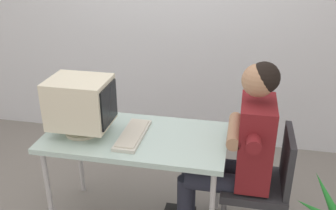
{
  "coord_description": "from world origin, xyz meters",
  "views": [
    {
      "loc": [
        0.68,
        -2.21,
        2.02
      ],
      "look_at": [
        0.23,
        0.0,
        1.0
      ],
      "focal_mm": 40.4,
      "sensor_mm": 36.0,
      "label": 1
    }
  ],
  "objects": [
    {
      "name": "person_seated",
      "position": [
        0.7,
        0.04,
        0.72
      ],
      "size": [
        0.74,
        0.59,
        1.32
      ],
      "color": "maroon",
      "rests_on": "ground_plane"
    },
    {
      "name": "desk",
      "position": [
        0.0,
        0.0,
        0.69
      ],
      "size": [
        1.26,
        0.65,
        0.75
      ],
      "color": "#B7B7BC",
      "rests_on": "ground_plane"
    },
    {
      "name": "office_chair",
      "position": [
        0.9,
        0.04,
        0.48
      ],
      "size": [
        0.44,
        0.44,
        0.85
      ],
      "color": "#4C4C51",
      "rests_on": "ground_plane"
    },
    {
      "name": "crt_monitor",
      "position": [
        -0.37,
        -0.04,
        0.98
      ],
      "size": [
        0.41,
        0.33,
        0.4
      ],
      "color": "beige",
      "rests_on": "desk"
    },
    {
      "name": "keyboard",
      "position": [
        -0.01,
        -0.02,
        0.76
      ],
      "size": [
        0.16,
        0.45,
        0.03
      ],
      "color": "silver",
      "rests_on": "desk"
    }
  ]
}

